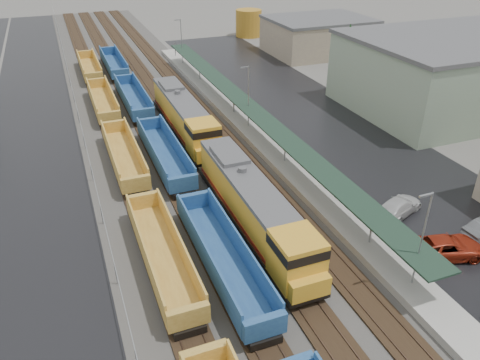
# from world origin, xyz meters

# --- Properties ---
(ballast_strip) EXTENTS (20.00, 160.00, 0.08)m
(ballast_strip) POSITION_xyz_m (0.00, 60.00, 0.04)
(ballast_strip) COLOR #302D2B
(ballast_strip) RESTS_ON ground
(trackbed) EXTENTS (14.60, 160.00, 0.22)m
(trackbed) POSITION_xyz_m (-0.00, 60.00, 0.16)
(trackbed) COLOR black
(trackbed) RESTS_ON ground
(west_parking_lot) EXTENTS (10.00, 160.00, 0.02)m
(west_parking_lot) POSITION_xyz_m (-15.00, 60.00, 0.01)
(west_parking_lot) COLOR black
(west_parking_lot) RESTS_ON ground
(east_commuter_lot) EXTENTS (16.00, 100.00, 0.02)m
(east_commuter_lot) POSITION_xyz_m (19.00, 50.00, 0.01)
(east_commuter_lot) COLOR black
(east_commuter_lot) RESTS_ON ground
(station_platform) EXTENTS (3.00, 80.00, 8.00)m
(station_platform) POSITION_xyz_m (9.50, 50.01, 0.73)
(station_platform) COLOR #9E9B93
(station_platform) RESTS_ON ground
(chainlink_fence) EXTENTS (0.08, 160.04, 2.02)m
(chainlink_fence) POSITION_xyz_m (-9.50, 58.44, 1.61)
(chainlink_fence) COLOR gray
(chainlink_fence) RESTS_ON ground
(industrial_buildings) EXTENTS (32.52, 75.30, 9.50)m
(industrial_buildings) POSITION_xyz_m (37.76, 45.85, 4.25)
(industrial_buildings) COLOR tan
(industrial_buildings) RESTS_ON ground
(tree_east) EXTENTS (4.40, 4.40, 10.00)m
(tree_east) POSITION_xyz_m (28.00, 58.00, 6.47)
(tree_east) COLOR #332316
(tree_east) RESTS_ON ground
(locomotive_lead) EXTENTS (3.10, 20.41, 4.62)m
(locomotive_lead) POSITION_xyz_m (2.00, 30.26, 2.46)
(locomotive_lead) COLOR black
(locomotive_lead) RESTS_ON ground
(locomotive_trail) EXTENTS (3.10, 20.41, 4.62)m
(locomotive_trail) POSITION_xyz_m (2.00, 51.26, 2.46)
(locomotive_trail) COLOR black
(locomotive_trail) RESTS_ON ground
(well_string_yellow) EXTENTS (2.75, 102.11, 2.44)m
(well_string_yellow) POSITION_xyz_m (-6.00, 37.50, 1.21)
(well_string_yellow) COLOR #AC7F2F
(well_string_yellow) RESTS_ON ground
(well_string_blue) EXTENTS (2.82, 107.36, 2.50)m
(well_string_blue) POSITION_xyz_m (-2.00, 35.92, 1.23)
(well_string_blue) COLOR navy
(well_string_blue) RESTS_ON ground
(storage_tank) EXTENTS (5.54, 5.54, 5.54)m
(storage_tank) POSITION_xyz_m (29.18, 98.03, 2.77)
(storage_tank) COLOR #B17D23
(storage_tank) RESTS_ON ground
(parked_car_east_b) EXTENTS (4.12, 6.36, 1.63)m
(parked_car_east_b) POSITION_xyz_m (14.48, 22.16, 0.81)
(parked_car_east_b) COLOR #9A2813
(parked_car_east_b) RESTS_ON ground
(parked_car_east_c) EXTENTS (4.00, 5.76, 1.55)m
(parked_car_east_c) POSITION_xyz_m (14.78, 28.25, 0.77)
(parked_car_east_c) COLOR silver
(parked_car_east_c) RESTS_ON ground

